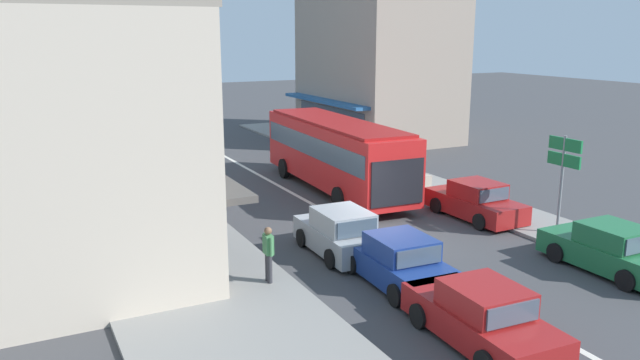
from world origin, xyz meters
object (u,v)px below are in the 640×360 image
object	(u,v)px
traffic_light_downstreet	(133,104)
pedestrian_browsing_midblock	(268,251)
hatchback_behind_bus_mid	(340,233)
sedan_adjacent_lane_trail	(482,317)
sedan_queue_gap_filler	(399,263)
parked_sedan_kerb_third	(391,173)
city_bus	(336,150)
pedestrian_with_handbag_near	(179,168)
parked_sedan_kerb_second	(475,202)
parked_sedan_kerb_front	(611,250)
directional_road_sign	(564,161)

from	to	relation	value
traffic_light_downstreet	pedestrian_browsing_midblock	bearing A→B (deg)	-91.63
hatchback_behind_bus_mid	sedan_adjacent_lane_trail	size ratio (longest dim) A/B	0.88
sedan_queue_gap_filler	parked_sedan_kerb_third	world-z (taller)	same
city_bus	pedestrian_browsing_midblock	xyz separation A→B (m)	(-6.93, -8.92, -0.81)
parked_sedan_kerb_third	pedestrian_with_handbag_near	size ratio (longest dim) A/B	2.60
sedan_queue_gap_filler	pedestrian_browsing_midblock	distance (m)	3.74
parked_sedan_kerb_second	parked_sedan_kerb_third	xyz separation A→B (m)	(-0.13, 5.78, 0.00)
parked_sedan_kerb_front	pedestrian_browsing_midblock	distance (m)	10.30
directional_road_sign	hatchback_behind_bus_mid	bearing A→B (deg)	167.15
hatchback_behind_bus_mid	parked_sedan_kerb_second	xyz separation A→B (m)	(6.65, 1.20, -0.05)
pedestrian_browsing_midblock	hatchback_behind_bus_mid	bearing A→B (deg)	25.03
city_bus	parked_sedan_kerb_third	xyz separation A→B (m)	(2.65, -0.52, -1.22)
city_bus	parked_sedan_kerb_front	size ratio (longest dim) A/B	2.61
sedan_queue_gap_filler	traffic_light_downstreet	xyz separation A→B (m)	(-2.73, 24.52, 2.19)
parked_sedan_kerb_front	traffic_light_downstreet	xyz separation A→B (m)	(-9.01, 26.54, 2.19)
directional_road_sign	pedestrian_browsing_midblock	bearing A→B (deg)	178.09
parked_sedan_kerb_second	parked_sedan_kerb_third	size ratio (longest dim) A/B	1.00
parked_sedan_kerb_front	hatchback_behind_bus_mid	bearing A→B (deg)	142.93
parked_sedan_kerb_second	parked_sedan_kerb_third	world-z (taller)	same
sedan_queue_gap_filler	parked_sedan_kerb_third	distance (m)	11.71
parked_sedan_kerb_second	pedestrian_browsing_midblock	size ratio (longest dim) A/B	2.60
sedan_queue_gap_filler	pedestrian_with_handbag_near	xyz separation A→B (m)	(-2.86, 13.56, 0.40)
sedan_queue_gap_filler	city_bus	bearing A→B (deg)	71.32
sedan_adjacent_lane_trail	pedestrian_browsing_midblock	bearing A→B (deg)	120.29
hatchback_behind_bus_mid	directional_road_sign	bearing A→B (deg)	-12.85
parked_sedan_kerb_second	traffic_light_downstreet	distance (m)	22.38
city_bus	hatchback_behind_bus_mid	distance (m)	8.51
directional_road_sign	pedestrian_with_handbag_near	size ratio (longest dim) A/B	2.21
sedan_queue_gap_filler	parked_sedan_kerb_second	size ratio (longest dim) A/B	1.01
parked_sedan_kerb_second	hatchback_behind_bus_mid	bearing A→B (deg)	-169.79
sedan_queue_gap_filler	traffic_light_downstreet	size ratio (longest dim) A/B	1.02
hatchback_behind_bus_mid	directional_road_sign	world-z (taller)	directional_road_sign
sedan_adjacent_lane_trail	parked_sedan_kerb_third	xyz separation A→B (m)	(6.46, 13.75, 0.00)
parked_sedan_kerb_front	sedan_adjacent_lane_trail	bearing A→B (deg)	-164.70
pedestrian_with_handbag_near	sedan_adjacent_lane_trail	bearing A→B (deg)	-81.51
hatchback_behind_bus_mid	parked_sedan_kerb_front	world-z (taller)	hatchback_behind_bus_mid
sedan_queue_gap_filler	traffic_light_downstreet	bearing A→B (deg)	96.36
directional_road_sign	sedan_adjacent_lane_trail	bearing A→B (deg)	-147.49
city_bus	hatchback_behind_bus_mid	xyz separation A→B (m)	(-3.86, -7.49, -1.17)
parked_sedan_kerb_third	parked_sedan_kerb_second	bearing A→B (deg)	-88.67
hatchback_behind_bus_mid	sedan_queue_gap_filler	xyz separation A→B (m)	(0.33, -2.97, -0.05)
parked_sedan_kerb_third	directional_road_sign	bearing A→B (deg)	-81.20
city_bus	sedan_adjacent_lane_trail	distance (m)	14.82
parked_sedan_kerb_third	traffic_light_downstreet	xyz separation A→B (m)	(-8.92, 14.57, 2.19)
city_bus	sedan_queue_gap_filler	world-z (taller)	city_bus
parked_sedan_kerb_third	city_bus	bearing A→B (deg)	168.98
traffic_light_downstreet	pedestrian_browsing_midblock	size ratio (longest dim) A/B	2.58
parked_sedan_kerb_second	traffic_light_downstreet	bearing A→B (deg)	113.98
hatchback_behind_bus_mid	parked_sedan_kerb_front	size ratio (longest dim) A/B	0.89
city_bus	pedestrian_browsing_midblock	size ratio (longest dim) A/B	6.73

